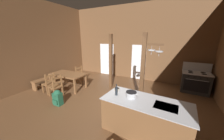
% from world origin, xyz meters
% --- Properties ---
extents(ground_plane, '(8.63, 7.95, 0.10)m').
position_xyz_m(ground_plane, '(0.00, 0.00, -0.05)').
color(ground_plane, brown).
extents(wall_back, '(8.63, 0.14, 4.28)m').
position_xyz_m(wall_back, '(0.00, 3.64, 2.14)').
color(wall_back, brown).
rests_on(wall_back, ground_plane).
extents(wall_left, '(0.14, 7.95, 4.28)m').
position_xyz_m(wall_left, '(-3.99, 0.00, 2.14)').
color(wall_left, brown).
rests_on(wall_left, ground_plane).
extents(glazed_door_back_left, '(1.00, 0.01, 2.05)m').
position_xyz_m(glazed_door_back_left, '(-1.76, 3.57, 1.02)').
color(glazed_door_back_left, white).
rests_on(glazed_door_back_left, ground_plane).
extents(glazed_panel_back_right, '(0.84, 0.01, 2.05)m').
position_xyz_m(glazed_panel_back_right, '(0.39, 3.57, 1.02)').
color(glazed_panel_back_right, white).
rests_on(glazed_panel_back_right, ground_plane).
extents(kitchen_island, '(2.22, 1.09, 0.93)m').
position_xyz_m(kitchen_island, '(1.70, -0.59, 0.46)').
color(kitchen_island, brown).
rests_on(kitchen_island, ground_plane).
extents(stove_range, '(1.16, 0.85, 1.32)m').
position_xyz_m(stove_range, '(3.24, 2.99, 0.48)').
color(stove_range, '#292929').
rests_on(stove_range, ground_plane).
extents(support_post_with_pot_rack, '(0.69, 0.27, 2.63)m').
position_xyz_m(support_post_with_pot_rack, '(1.32, 0.78, 1.42)').
color(support_post_with_pot_rack, brown).
rests_on(support_post_with_pot_rack, ground_plane).
extents(support_post_center, '(0.14, 0.14, 2.63)m').
position_xyz_m(support_post_center, '(-0.48, 1.71, 1.31)').
color(support_post_center, brown).
rests_on(support_post_center, ground_plane).
extents(dining_table, '(1.71, 0.93, 0.74)m').
position_xyz_m(dining_table, '(-2.34, 0.66, 0.65)').
color(dining_table, brown).
rests_on(dining_table, ground_plane).
extents(ladderback_chair_near_window, '(0.52, 0.52, 0.95)m').
position_xyz_m(ladderback_chair_near_window, '(-2.21, 1.43, 0.45)').
color(ladderback_chair_near_window, brown).
rests_on(ladderback_chair_near_window, ground_plane).
extents(ladderback_chair_by_post, '(0.49, 0.49, 0.95)m').
position_xyz_m(ladderback_chair_by_post, '(-2.12, -0.23, 0.45)').
color(ladderback_chair_by_post, brown).
rests_on(ladderback_chair_by_post, ground_plane).
extents(ladderback_chair_at_table_end, '(0.49, 0.49, 0.95)m').
position_xyz_m(ladderback_chair_at_table_end, '(-2.67, -0.15, 0.45)').
color(ladderback_chair_at_table_end, brown).
rests_on(ladderback_chair_at_table_end, ground_plane).
extents(bench_along_left_wall, '(0.40, 1.13, 0.44)m').
position_xyz_m(bench_along_left_wall, '(-3.52, 0.16, 0.30)').
color(bench_along_left_wall, brown).
rests_on(bench_along_left_wall, ground_plane).
extents(backpack, '(0.33, 0.31, 0.60)m').
position_xyz_m(backpack, '(-1.48, -0.70, 0.31)').
color(backpack, '#1E5138').
rests_on(backpack, ground_plane).
extents(stockpot_on_counter, '(0.35, 0.28, 0.16)m').
position_xyz_m(stockpot_on_counter, '(1.32, -0.57, 1.01)').
color(stockpot_on_counter, '#B7BABF').
rests_on(stockpot_on_counter, kitchen_island).
extents(mixing_bowl_on_counter, '(0.17, 0.17, 0.06)m').
position_xyz_m(mixing_bowl_on_counter, '(0.79, -0.33, 0.96)').
color(mixing_bowl_on_counter, '#B2A893').
rests_on(mixing_bowl_on_counter, kitchen_island).
extents(bottle_tall_on_counter, '(0.07, 0.07, 0.32)m').
position_xyz_m(bottle_tall_on_counter, '(0.91, -0.63, 1.06)').
color(bottle_tall_on_counter, '#1E2328').
rests_on(bottle_tall_on_counter, kitchen_island).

